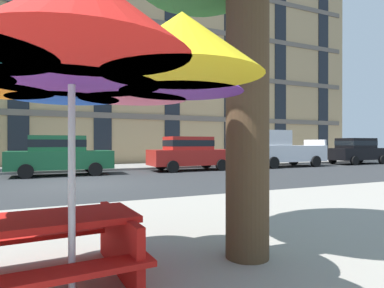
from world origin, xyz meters
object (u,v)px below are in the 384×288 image
sedan_green (60,154)px  sedan_black (357,150)px  sedan_red (190,152)px  patio_umbrella (72,56)px  picnic_table (35,248)px  pickup_white (281,150)px

sedan_green → sedan_black: 19.02m
sedan_green → sedan_red: bearing=0.0°
sedan_green → sedan_red: (6.37, 0.00, 0.00)m
patio_umbrella → picnic_table: size_ratio=1.70×
pickup_white → picnic_table: pickup_white is taller
pickup_white → sedan_black: bearing=-0.0°
pickup_white → patio_umbrella: (-12.85, -12.70, 1.16)m
sedan_green → sedan_black: (19.02, 0.00, 0.00)m
pickup_white → picnic_table: 18.00m
sedan_red → picnic_table: 14.18m
sedan_black → picnic_table: (-19.72, -12.29, -0.46)m
sedan_black → picnic_table: 23.24m
sedan_black → picnic_table: bearing=-148.1°
sedan_black → patio_umbrella: patio_umbrella is taller
sedan_green → pickup_white: 12.45m
sedan_green → patio_umbrella: (-0.41, -12.70, 1.24)m
pickup_white → sedan_black: (6.57, -0.00, -0.08)m
sedan_green → pickup_white: bearing=0.0°
sedan_black → sedan_red: bearing=180.0°
sedan_red → patio_umbrella: patio_umbrella is taller
pickup_white → patio_umbrella: 18.11m
sedan_black → picnic_table: size_ratio=2.33×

